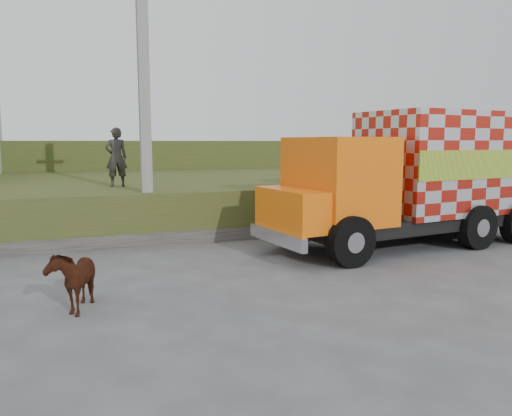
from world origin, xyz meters
name	(u,v)px	position (x,y,z in m)	size (l,w,h in m)	color
ground	(228,280)	(0.00, 0.00, 0.00)	(120.00, 120.00, 0.00)	#474749
embankment	(153,197)	(0.00, 10.00, 0.75)	(40.00, 12.00, 1.50)	#2E4A18
embankment_far	(121,165)	(0.00, 22.00, 1.50)	(40.00, 12.00, 3.00)	#2E4A18
retaining_strip	(114,241)	(-2.00, 4.20, 0.20)	(16.00, 0.50, 0.40)	#595651
utility_pole	(144,102)	(-1.00, 4.60, 4.08)	(1.20, 0.30, 8.00)	gray
cargo_truck	(420,177)	(6.33, 1.74, 1.96)	(8.76, 3.78, 3.80)	black
cow	(74,278)	(-3.12, -0.82, 0.57)	(0.61, 1.34, 1.13)	black
pedestrian	(116,157)	(-1.64, 6.76, 2.45)	(0.70, 0.46, 1.91)	#32302D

